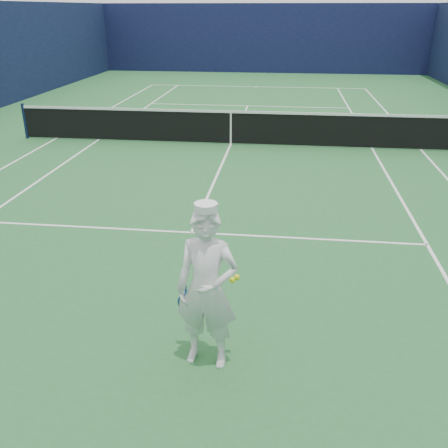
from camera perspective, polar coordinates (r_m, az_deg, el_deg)
name	(u,v)px	position (r m, az deg, el deg)	size (l,w,h in m)	color
ground	(231,144)	(15.05, 0.77, 9.07)	(80.00, 80.00, 0.00)	#25632F
court_markings	(231,144)	(15.04, 0.77, 9.09)	(11.03, 23.83, 0.01)	white
windscreen_fence	(231,75)	(14.68, 0.82, 16.66)	(20.12, 36.12, 4.00)	#0F1339
tennis_net	(231,126)	(14.92, 0.78, 11.14)	(12.88, 0.09, 1.07)	#141E4C
tennis_player	(207,289)	(5.45, -1.96, -7.43)	(0.77, 0.55, 1.95)	white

